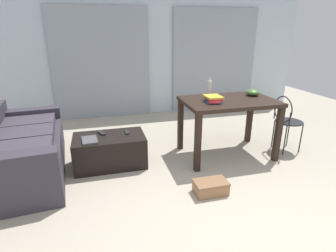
# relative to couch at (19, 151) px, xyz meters

# --- Properties ---
(ground_plane) EXTENTS (9.09, 9.09, 0.00)m
(ground_plane) POSITION_rel_couch_xyz_m (2.27, -0.10, -0.31)
(ground_plane) COLOR #B2A893
(wall_back) EXTENTS (6.15, 0.10, 2.41)m
(wall_back) POSITION_rel_couch_xyz_m (2.27, 2.19, 0.90)
(wall_back) COLOR silver
(wall_back) RESTS_ON ground
(curtains) EXTENTS (4.20, 0.03, 2.10)m
(curtains) POSITION_rel_couch_xyz_m (2.27, 2.11, 0.74)
(curtains) COLOR #99A3AD
(curtains) RESTS_ON ground
(couch) EXTENTS (1.06, 1.87, 0.75)m
(couch) POSITION_rel_couch_xyz_m (0.00, 0.00, 0.00)
(couch) COLOR #38333D
(couch) RESTS_ON ground
(coffee_table) EXTENTS (0.90, 0.53, 0.40)m
(coffee_table) POSITION_rel_couch_xyz_m (1.06, -0.04, -0.11)
(coffee_table) COLOR black
(coffee_table) RESTS_ON ground
(craft_table) EXTENTS (1.23, 0.80, 0.80)m
(craft_table) POSITION_rel_couch_xyz_m (2.66, -0.14, 0.37)
(craft_table) COLOR black
(craft_table) RESTS_ON ground
(wire_chair) EXTENTS (0.38, 0.38, 0.82)m
(wire_chair) POSITION_rel_couch_xyz_m (3.51, -0.24, 0.20)
(wire_chair) COLOR black
(wire_chair) RESTS_ON ground
(bottle_near) EXTENTS (0.07, 0.07, 0.26)m
(bottle_near) POSITION_rel_couch_xyz_m (2.48, 0.13, 0.60)
(bottle_near) COLOR beige
(bottle_near) RESTS_ON craft_table
(bowl) EXTENTS (0.19, 0.19, 0.09)m
(bowl) POSITION_rel_couch_xyz_m (3.09, -0.00, 0.53)
(bowl) COLOR #477033
(bowl) RESTS_ON craft_table
(book_stack) EXTENTS (0.23, 0.30, 0.08)m
(book_stack) POSITION_rel_couch_xyz_m (2.40, -0.19, 0.53)
(book_stack) COLOR #1E668C
(book_stack) RESTS_ON craft_table
(tv_remote_primary) EXTENTS (0.05, 0.15, 0.02)m
(tv_remote_primary) POSITION_rel_couch_xyz_m (1.30, 0.02, 0.10)
(tv_remote_primary) COLOR #232326
(tv_remote_primary) RESTS_ON coffee_table
(tv_remote_secondary) EXTENTS (0.11, 0.16, 0.02)m
(tv_remote_secondary) POSITION_rel_couch_xyz_m (0.98, 0.07, 0.10)
(tv_remote_secondary) COLOR #232326
(tv_remote_secondary) RESTS_ON coffee_table
(magazine) EXTENTS (0.20, 0.28, 0.03)m
(magazine) POSITION_rel_couch_xyz_m (0.83, -0.14, 0.10)
(magazine) COLOR #4C4C51
(magazine) RESTS_ON coffee_table
(shoebox) EXTENTS (0.36, 0.22, 0.14)m
(shoebox) POSITION_rel_couch_xyz_m (2.06, -0.99, -0.23)
(shoebox) COLOR #996B47
(shoebox) RESTS_ON ground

